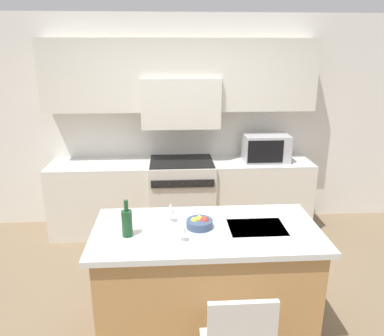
% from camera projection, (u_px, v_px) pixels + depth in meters
% --- Properties ---
extents(ground_plane, '(10.00, 10.00, 0.00)m').
position_uv_depth(ground_plane, '(189.00, 317.00, 3.33)').
color(ground_plane, '#7A664C').
extents(back_cabinetry, '(10.00, 0.46, 2.70)m').
position_uv_depth(back_cabinetry, '(180.00, 106.00, 4.74)').
color(back_cabinetry, silver).
rests_on(back_cabinetry, ground_plane).
extents(back_counter, '(3.29, 0.62, 0.92)m').
position_uv_depth(back_counter, '(182.00, 196.00, 4.84)').
color(back_counter, silver).
rests_on(back_counter, ground_plane).
extents(range_stove, '(0.81, 0.70, 0.94)m').
position_uv_depth(range_stove, '(182.00, 196.00, 4.82)').
color(range_stove, beige).
rests_on(range_stove, ground_plane).
extents(microwave, '(0.56, 0.38, 0.34)m').
position_uv_depth(microwave, '(266.00, 148.00, 4.71)').
color(microwave, '#B7B7BC').
rests_on(microwave, back_counter).
extents(kitchen_island, '(1.78, 0.87, 0.94)m').
position_uv_depth(kitchen_island, '(206.00, 280.00, 3.06)').
color(kitchen_island, '#B7844C').
rests_on(kitchen_island, ground_plane).
extents(wine_bottle, '(0.08, 0.08, 0.29)m').
position_uv_depth(wine_bottle, '(127.00, 222.00, 2.78)').
color(wine_bottle, '#194723').
rests_on(wine_bottle, kitchen_island).
extents(wine_glass_near, '(0.07, 0.07, 0.17)m').
position_uv_depth(wine_glass_near, '(182.00, 227.00, 2.70)').
color(wine_glass_near, white).
rests_on(wine_glass_near, kitchen_island).
extents(wine_glass_far, '(0.07, 0.07, 0.17)m').
position_uv_depth(wine_glass_far, '(171.00, 209.00, 3.01)').
color(wine_glass_far, white).
rests_on(wine_glass_far, kitchen_island).
extents(fruit_bowl, '(0.21, 0.21, 0.09)m').
position_uv_depth(fruit_bowl, '(200.00, 223.00, 2.94)').
color(fruit_bowl, '#384C6B').
rests_on(fruit_bowl, kitchen_island).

